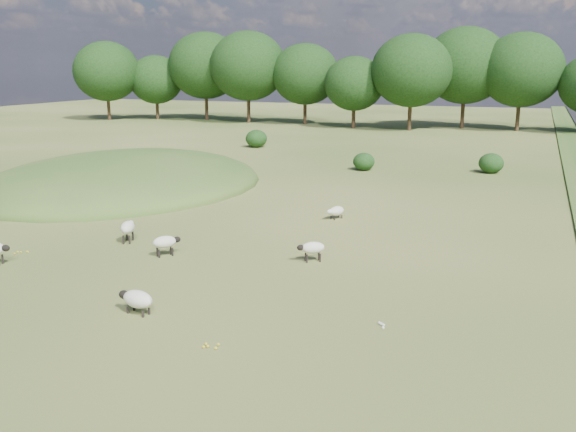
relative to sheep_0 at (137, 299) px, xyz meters
The scene contains 9 objects.
ground 25.63m from the sheep_0, 91.96° to the left, with size 160.00×160.00×0.00m, color #325119.
mound 21.82m from the sheep_0, 126.17° to the left, with size 16.00×20.00×4.00m, color #33561E.
treeline 61.38m from the sheep_0, 91.81° to the left, with size 96.28×14.66×11.70m.
shrubs 33.89m from the sheep_0, 96.31° to the left, with size 22.75×10.99×1.59m.
sheep_0 is the anchor object (origin of this frame).
sheep_1 8.32m from the sheep_0, 126.61° to the left, with size 0.88×1.30×0.90m.
sheep_3 5.97m from the sheep_0, 113.62° to the left, with size 1.00×1.08×0.81m.
sheep_4 13.99m from the sheep_0, 81.85° to the left, with size 0.83×1.10×0.62m.
sheep_5 7.54m from the sheep_0, 65.13° to the left, with size 1.08×0.88×0.78m.
Camera 1 is at (11.61, -20.81, 7.26)m, focal length 40.00 mm.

